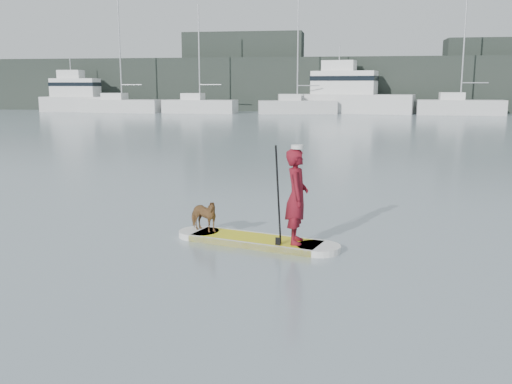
# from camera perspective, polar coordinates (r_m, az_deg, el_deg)

# --- Properties ---
(ground) EXTENTS (140.00, 140.00, 0.00)m
(ground) POSITION_cam_1_polar(r_m,az_deg,el_deg) (14.75, -0.83, -0.94)
(ground) COLOR slate
(ground) RESTS_ON ground
(paddleboard) EXTENTS (3.20, 1.48, 0.12)m
(paddleboard) POSITION_cam_1_polar(r_m,az_deg,el_deg) (10.84, 0.00, -4.89)
(paddleboard) COLOR yellow
(paddleboard) RESTS_ON ground
(paddler) EXTENTS (0.45, 0.65, 1.73)m
(paddler) POSITION_cam_1_polar(r_m,az_deg,el_deg) (10.32, 4.09, -0.44)
(paddler) COLOR maroon
(paddler) RESTS_ON paddleboard
(white_cap) EXTENTS (0.22, 0.22, 0.07)m
(white_cap) POSITION_cam_1_polar(r_m,az_deg,el_deg) (10.18, 4.16, 4.53)
(white_cap) COLOR silver
(white_cap) RESTS_ON paddler
(dog) EXTENTS (0.83, 0.67, 0.64)m
(dog) POSITION_cam_1_polar(r_m,az_deg,el_deg) (11.27, -5.34, -2.33)
(dog) COLOR brown
(dog) RESTS_ON paddleboard
(paddle) EXTENTS (0.11, 0.30, 2.00)m
(paddle) POSITION_cam_1_polar(r_m,az_deg,el_deg) (10.17, 2.24, -1.66)
(paddle) COLOR black
(paddle) RESTS_ON ground
(sailboat_b) EXTENTS (8.67, 3.05, 12.69)m
(sailboat_b) POSITION_cam_1_polar(r_m,az_deg,el_deg) (64.32, -13.30, 8.54)
(sailboat_b) COLOR silver
(sailboat_b) RESTS_ON ground
(sailboat_c) EXTENTS (7.89, 3.05, 11.13)m
(sailboat_c) POSITION_cam_1_polar(r_m,az_deg,el_deg) (61.61, -5.68, 8.63)
(sailboat_c) COLOR silver
(sailboat_c) RESTS_ON ground
(sailboat_d) EXTENTS (8.40, 3.92, 11.92)m
(sailboat_d) POSITION_cam_1_polar(r_m,az_deg,el_deg) (60.32, 4.07, 8.64)
(sailboat_d) COLOR silver
(sailboat_d) RESTS_ON ground
(sailboat_e) EXTENTS (8.57, 3.18, 12.24)m
(sailboat_e) POSITION_cam_1_polar(r_m,az_deg,el_deg) (61.33, 19.66, 8.11)
(sailboat_e) COLOR silver
(sailboat_e) RESTS_ON ground
(motor_yacht_a) EXTENTS (12.58, 6.02, 7.25)m
(motor_yacht_a) POSITION_cam_1_polar(r_m,az_deg,el_deg) (62.10, 9.40, 9.68)
(motor_yacht_a) COLOR silver
(motor_yacht_a) RESTS_ON ground
(motor_yacht_b) EXTENTS (9.28, 3.48, 6.05)m
(motor_yacht_b) POSITION_cam_1_polar(r_m,az_deg,el_deg) (67.92, -17.17, 9.14)
(motor_yacht_b) COLOR silver
(motor_yacht_b) RESTS_ON ground
(shore_mass) EXTENTS (90.00, 6.00, 6.00)m
(shore_mass) POSITION_cam_1_polar(r_m,az_deg,el_deg) (67.27, 7.16, 10.62)
(shore_mass) COLOR black
(shore_mass) RESTS_ON ground
(shore_building_west) EXTENTS (14.00, 4.00, 9.00)m
(shore_building_west) POSITION_cam_1_polar(r_m,az_deg,el_deg) (69.38, -1.24, 11.94)
(shore_building_west) COLOR black
(shore_building_west) RESTS_ON ground
(shore_building_east) EXTENTS (10.00, 4.00, 8.00)m
(shore_building_east) POSITION_cam_1_polar(r_m,az_deg,el_deg) (69.97, 22.38, 10.74)
(shore_building_east) COLOR black
(shore_building_east) RESTS_ON ground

